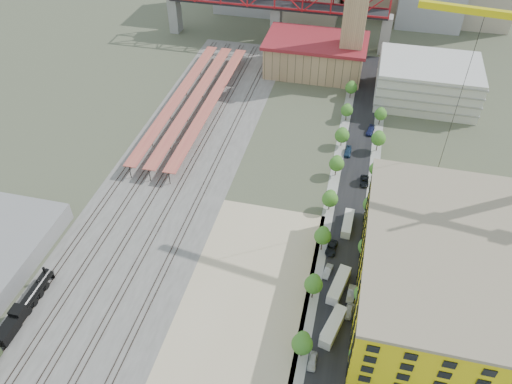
% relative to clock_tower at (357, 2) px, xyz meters
% --- Properties ---
extents(ground, '(400.00, 400.00, 0.00)m').
position_rel_clock_tower_xyz_m(ground, '(-8.00, -79.99, -28.70)').
color(ground, '#474C38').
rests_on(ground, ground).
extents(ballast_strip, '(36.00, 165.00, 0.06)m').
position_rel_clock_tower_xyz_m(ballast_strip, '(-44.00, -62.49, -28.67)').
color(ballast_strip, '#605E59').
rests_on(ballast_strip, ground).
extents(dirt_lot, '(28.00, 67.00, 0.06)m').
position_rel_clock_tower_xyz_m(dirt_lot, '(-12.00, -111.49, -28.67)').
color(dirt_lot, tan).
rests_on(dirt_lot, ground).
extents(street_asphalt, '(12.00, 170.00, 0.06)m').
position_rel_clock_tower_xyz_m(street_asphalt, '(8.00, -64.99, -28.67)').
color(street_asphalt, black).
rests_on(street_asphalt, ground).
extents(sidewalk_west, '(3.00, 170.00, 0.04)m').
position_rel_clock_tower_xyz_m(sidewalk_west, '(2.50, -64.99, -28.68)').
color(sidewalk_west, gray).
rests_on(sidewalk_west, ground).
extents(sidewalk_east, '(3.00, 170.00, 0.04)m').
position_rel_clock_tower_xyz_m(sidewalk_east, '(13.50, -64.99, -28.68)').
color(sidewalk_east, gray).
rests_on(sidewalk_east, ground).
extents(construction_pad, '(50.00, 90.00, 0.06)m').
position_rel_clock_tower_xyz_m(construction_pad, '(37.00, -99.99, -28.67)').
color(construction_pad, gray).
rests_on(construction_pad, ground).
extents(rail_tracks, '(26.56, 160.00, 0.18)m').
position_rel_clock_tower_xyz_m(rail_tracks, '(-45.80, -62.49, -28.55)').
color(rail_tracks, '#382B23').
rests_on(rail_tracks, ground).
extents(platform_canopies, '(16.00, 80.00, 4.12)m').
position_rel_clock_tower_xyz_m(platform_canopies, '(-49.00, -34.99, -24.70)').
color(platform_canopies, '#C7674C').
rests_on(platform_canopies, ground).
extents(station_hall, '(38.00, 24.00, 13.10)m').
position_rel_clock_tower_xyz_m(station_hall, '(-13.00, 2.01, -22.03)').
color(station_hall, tan).
rests_on(station_hall, ground).
extents(clock_tower, '(12.00, 12.00, 52.00)m').
position_rel_clock_tower_xyz_m(clock_tower, '(0.00, 0.00, 0.00)').
color(clock_tower, tan).
rests_on(clock_tower, ground).
extents(parking_garage, '(34.00, 26.00, 14.00)m').
position_rel_clock_tower_xyz_m(parking_garage, '(28.00, -9.99, -21.70)').
color(parking_garage, silver).
rests_on(parking_garage, ground).
extents(construction_building, '(44.60, 50.60, 18.80)m').
position_rel_clock_tower_xyz_m(construction_building, '(34.00, -99.99, -19.29)').
color(construction_building, yellow).
rests_on(construction_building, ground).
extents(street_trees, '(15.40, 124.40, 8.00)m').
position_rel_clock_tower_xyz_m(street_trees, '(8.00, -74.99, -28.70)').
color(street_trees, '#317121').
rests_on(street_trees, ground).
extents(distant_hills, '(647.00, 264.00, 227.00)m').
position_rel_clock_tower_xyz_m(distant_hills, '(37.28, 180.01, -108.23)').
color(distant_hills, '#4C6B59').
rests_on(distant_hills, ground).
extents(locomotive, '(2.66, 20.52, 5.13)m').
position_rel_clock_tower_xyz_m(locomotive, '(-58.00, -122.50, -26.78)').
color(locomotive, black).
rests_on(locomotive, ground).
extents(site_trailer_a, '(4.90, 10.20, 2.70)m').
position_rel_clock_tower_xyz_m(site_trailer_a, '(8.00, -112.61, -27.35)').
color(site_trailer_a, silver).
rests_on(site_trailer_a, ground).
extents(site_trailer_b, '(4.86, 9.42, 2.49)m').
position_rel_clock_tower_xyz_m(site_trailer_b, '(8.00, -111.73, -27.45)').
color(site_trailer_b, silver).
rests_on(site_trailer_b, ground).
extents(site_trailer_c, '(4.69, 10.54, 2.79)m').
position_rel_clock_tower_xyz_m(site_trailer_c, '(8.00, -101.17, -27.30)').
color(site_trailer_c, silver).
rests_on(site_trailer_c, ground).
extents(site_trailer_d, '(2.66, 9.12, 2.48)m').
position_rel_clock_tower_xyz_m(site_trailer_d, '(8.00, -80.52, -27.46)').
color(site_trailer_d, silver).
rests_on(site_trailer_d, ground).
extents(car_0, '(1.81, 4.41, 1.50)m').
position_rel_clock_tower_xyz_m(car_0, '(5.00, -121.06, -27.95)').
color(car_0, silver).
rests_on(car_0, ground).
extents(car_1, '(2.32, 4.70, 1.48)m').
position_rel_clock_tower_xyz_m(car_1, '(5.00, -97.19, -27.95)').
color(car_1, '#9E9EA3').
rests_on(car_1, ground).
extents(car_2, '(2.93, 5.64, 1.52)m').
position_rel_clock_tower_xyz_m(car_2, '(5.00, -89.62, -27.94)').
color(car_2, black).
rests_on(car_2, ground).
extents(car_3, '(2.12, 5.03, 1.45)m').
position_rel_clock_tower_xyz_m(car_3, '(5.00, -48.66, -27.97)').
color(car_3, navy).
rests_on(car_3, ground).
extents(car_4, '(2.24, 4.49, 1.47)m').
position_rel_clock_tower_xyz_m(car_4, '(11.00, -107.23, -27.96)').
color(car_4, silver).
rests_on(car_4, ground).
extents(car_5, '(2.00, 4.97, 1.61)m').
position_rel_clock_tower_xyz_m(car_5, '(11.00, -102.46, -27.89)').
color(car_5, '#9C9DA1').
rests_on(car_5, ground).
extents(car_6, '(2.60, 5.27, 1.44)m').
position_rel_clock_tower_xyz_m(car_6, '(11.00, -61.62, -27.98)').
color(car_6, black).
rests_on(car_6, ground).
extents(car_7, '(2.88, 5.57, 1.54)m').
position_rel_clock_tower_xyz_m(car_7, '(11.00, -35.55, -27.92)').
color(car_7, '#1A204E').
rests_on(car_7, ground).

